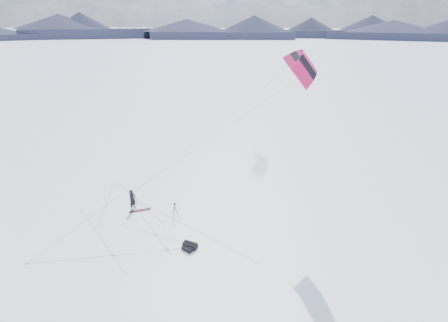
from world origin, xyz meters
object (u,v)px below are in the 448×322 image
(snowkiter, at_px, (134,209))
(gear_bag_a, at_px, (190,245))
(gear_bag_b, at_px, (187,249))
(snowboard, at_px, (140,210))
(tripod, at_px, (175,209))

(snowkiter, relative_size, gear_bag_a, 1.70)
(gear_bag_b, bearing_deg, snowkiter, 170.55)
(snowboard, relative_size, gear_bag_b, 2.03)
(snowkiter, bearing_deg, gear_bag_b, -110.40)
(tripod, bearing_deg, gear_bag_b, -89.21)
(gear_bag_a, bearing_deg, snowkiter, 160.65)
(snowboard, bearing_deg, snowkiter, 138.85)
(snowboard, relative_size, gear_bag_a, 1.64)
(snowkiter, xyz_separation_m, gear_bag_a, (6.11, -3.16, 0.19))
(gear_bag_a, distance_m, gear_bag_b, 0.35)
(snowkiter, relative_size, snowboard, 1.03)
(tripod, relative_size, gear_bag_b, 1.74)
(gear_bag_b, bearing_deg, gear_bag_a, 100.91)
(gear_bag_a, xyz_separation_m, gear_bag_b, (-0.06, -0.34, -0.04))
(snowkiter, bearing_deg, tripod, -86.30)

